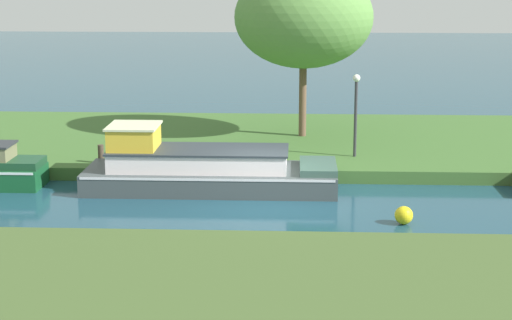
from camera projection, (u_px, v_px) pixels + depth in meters
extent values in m
plane|color=#1C4353|center=(271.00, 201.00, 23.97)|extent=(120.00, 120.00, 0.00)
cube|color=#3D652C|center=(277.00, 143.00, 30.74)|extent=(72.00, 10.00, 0.40)
cube|color=#40494A|center=(211.00, 179.00, 25.15)|extent=(7.37, 2.37, 0.63)
cube|color=silver|center=(211.00, 170.00, 25.09)|extent=(7.22, 2.40, 0.07)
cube|color=white|center=(199.00, 160.00, 25.04)|extent=(5.16, 1.80, 0.53)
cube|color=#2A3238|center=(199.00, 150.00, 24.97)|extent=(5.26, 1.90, 0.06)
cube|color=gold|center=(134.00, 138.00, 24.98)|extent=(1.36, 1.52, 0.69)
cube|color=beige|center=(134.00, 126.00, 24.90)|extent=(1.46, 1.61, 0.06)
cube|color=#3A584D|center=(318.00, 166.00, 24.91)|extent=(1.06, 1.99, 0.20)
cube|color=#1A4328|center=(23.00, 163.00, 25.31)|extent=(1.13, 1.19, 0.23)
cylinder|color=brown|center=(303.00, 91.00, 30.65)|extent=(0.27, 0.27, 3.28)
ellipsoid|color=#5D9044|center=(304.00, 17.00, 29.94)|extent=(4.89, 4.54, 3.57)
cylinder|color=#333338|center=(355.00, 119.00, 27.43)|extent=(0.10, 0.10, 2.43)
sphere|color=white|center=(357.00, 78.00, 27.13)|extent=(0.24, 0.24, 0.24)
cylinder|color=#46392D|center=(101.00, 154.00, 26.72)|extent=(0.18, 0.18, 0.58)
sphere|color=yellow|center=(404.00, 215.00, 21.79)|extent=(0.47, 0.47, 0.47)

